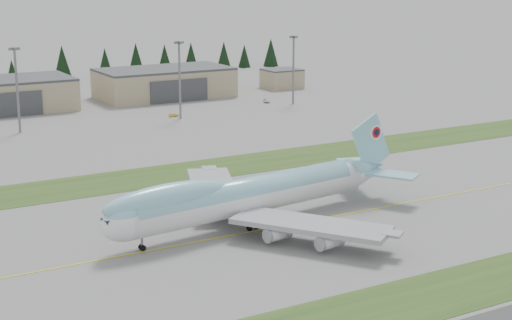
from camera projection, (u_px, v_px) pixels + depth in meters
ground at (264, 229)px, 143.32m from camera, size 7000.00×7000.00×0.00m
grass_strip_near at (400, 304)px, 111.29m from camera, size 400.00×14.00×0.08m
grass_strip_far at (166, 175)px, 181.25m from camera, size 400.00×18.00×0.08m
taxiway_line_main at (264, 229)px, 143.32m from camera, size 400.00×0.40×0.02m
boeing_747_freighter at (247, 195)px, 144.18m from camera, size 67.61×57.77×17.75m
hangar_right at (164, 83)px, 290.12m from camera, size 48.00×26.60×10.80m
control_shed at (282, 78)px, 313.05m from camera, size 14.00×12.00×7.60m
floodlight_masts at (2, 79)px, 221.51m from camera, size 179.31×10.37×24.70m
service_vehicle_b at (174, 117)px, 252.82m from camera, size 3.52×1.63×1.12m
service_vehicle_c at (267, 102)px, 279.60m from camera, size 3.47×4.90×1.32m
conifer_belt at (9, 68)px, 321.23m from camera, size 264.57×15.94×16.84m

